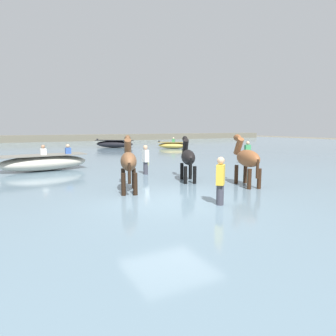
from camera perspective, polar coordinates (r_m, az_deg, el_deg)
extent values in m
plane|color=#666051|center=(8.80, 0.20, -8.03)|extent=(120.00, 120.00, 0.00)
cube|color=slate|center=(18.07, -14.70, 0.45)|extent=(90.00, 90.00, 0.33)
ellipsoid|color=brown|center=(10.84, 15.11, 1.81)|extent=(0.91, 1.59, 0.60)
cylinder|color=black|center=(11.34, 12.97, -1.99)|extent=(0.14, 0.14, 1.02)
cylinder|color=black|center=(11.49, 14.61, -1.92)|extent=(0.14, 0.14, 1.02)
cylinder|color=black|center=(10.41, 15.34, -2.94)|extent=(0.14, 0.14, 1.02)
cylinder|color=black|center=(10.57, 17.09, -2.85)|extent=(0.14, 0.14, 1.02)
cylinder|color=brown|center=(11.52, 13.44, 4.10)|extent=(0.38, 0.60, 0.69)
ellipsoid|color=brown|center=(11.64, 13.18, 5.70)|extent=(0.35, 0.55, 0.26)
cylinder|color=black|center=(10.24, 16.82, -0.15)|extent=(0.10, 0.10, 0.64)
ellipsoid|color=brown|center=(9.61, -7.60, 1.28)|extent=(0.97, 1.59, 0.60)
cylinder|color=black|center=(10.25, -8.59, -2.91)|extent=(0.14, 0.14, 1.02)
cylinder|color=black|center=(10.26, -6.58, -2.87)|extent=(0.14, 0.14, 1.02)
cylinder|color=black|center=(9.22, -8.55, -4.12)|extent=(0.14, 0.14, 1.02)
cylinder|color=black|center=(9.23, -6.30, -4.07)|extent=(0.14, 0.14, 1.02)
cylinder|color=brown|center=(10.36, -7.74, 3.84)|extent=(0.40, 0.60, 0.69)
ellipsoid|color=brown|center=(10.49, -7.79, 5.62)|extent=(0.37, 0.56, 0.26)
cylinder|color=black|center=(8.94, -7.45, -1.00)|extent=(0.10, 0.10, 0.64)
ellipsoid|color=black|center=(11.42, 3.89, 2.09)|extent=(1.01, 1.52, 0.58)
cylinder|color=black|center=(11.99, 2.67, -1.37)|extent=(0.13, 0.13, 0.98)
cylinder|color=black|center=(12.04, 4.30, -1.35)|extent=(0.13, 0.13, 0.98)
cylinder|color=black|center=(11.01, 3.36, -2.21)|extent=(0.13, 0.13, 0.98)
cylinder|color=black|center=(11.06, 5.13, -2.18)|extent=(0.13, 0.13, 0.98)
cylinder|color=black|center=(12.13, 3.36, 4.15)|extent=(0.41, 0.58, 0.66)
ellipsoid|color=black|center=(12.26, 3.27, 5.60)|extent=(0.38, 0.53, 0.25)
cylinder|color=black|center=(10.78, 4.43, 0.32)|extent=(0.09, 0.09, 0.62)
ellipsoid|color=#B2AD9E|center=(15.49, -22.79, 0.88)|extent=(4.18, 1.78, 0.74)
cube|color=slate|center=(15.45, -22.87, 2.30)|extent=(4.01, 1.71, 0.04)
cube|color=#3356A8|center=(15.54, -18.67, 3.16)|extent=(0.28, 0.21, 0.30)
sphere|color=tan|center=(15.52, -18.71, 4.05)|extent=(0.18, 0.18, 0.18)
cube|color=white|center=(15.38, -22.86, 2.92)|extent=(0.28, 0.21, 0.30)
sphere|color=#A37556|center=(15.36, -22.91, 3.81)|extent=(0.18, 0.18, 0.18)
ellipsoid|color=gold|center=(29.61, 1.03, 4.37)|extent=(3.05, 2.64, 0.57)
cube|color=olive|center=(29.59, 1.04, 4.96)|extent=(2.93, 2.53, 0.04)
cube|color=black|center=(29.82, -1.74, 5.11)|extent=(0.19, 0.20, 0.18)
cube|color=#388E51|center=(29.67, 1.06, 5.30)|extent=(0.32, 0.30, 0.30)
sphere|color=beige|center=(29.66, 1.06, 5.76)|extent=(0.18, 0.18, 0.18)
ellipsoid|color=black|center=(31.16, -10.26, 4.55)|extent=(3.89, 3.56, 0.72)
cube|color=black|center=(31.14, -10.28, 5.25)|extent=(3.73, 3.42, 0.04)
cube|color=black|center=(31.92, -13.45, 5.35)|extent=(0.19, 0.20, 0.18)
cylinder|color=#383842|center=(13.24, -4.32, -0.72)|extent=(0.20, 0.20, 0.88)
cube|color=white|center=(13.15, -4.36, 2.34)|extent=(0.22, 0.33, 0.54)
sphere|color=tan|center=(13.12, -4.37, 3.99)|extent=(0.20, 0.20, 0.20)
cylinder|color=#383842|center=(8.18, 9.95, -6.20)|extent=(0.20, 0.20, 0.88)
cube|color=gold|center=(8.04, 10.07, -1.28)|extent=(0.37, 0.37, 0.54)
sphere|color=tan|center=(7.98, 10.13, 1.41)|extent=(0.20, 0.20, 0.20)
cylinder|color=#383842|center=(17.55, 14.97, 1.14)|extent=(0.20, 0.20, 0.88)
cube|color=#388E51|center=(17.49, 15.05, 3.45)|extent=(0.35, 0.26, 0.54)
sphere|color=tan|center=(17.46, 15.09, 4.70)|extent=(0.20, 0.20, 0.20)
sphere|color=yellow|center=(18.60, -4.15, 1.88)|extent=(0.31, 0.31, 0.31)
cylinder|color=black|center=(18.57, -4.16, 2.98)|extent=(0.04, 0.04, 0.40)
cube|color=#605B4C|center=(46.75, -22.74, 5.08)|extent=(80.00, 2.40, 1.28)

